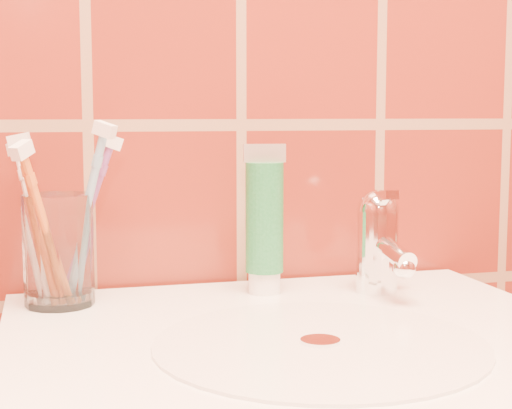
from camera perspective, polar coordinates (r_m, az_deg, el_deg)
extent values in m
cylinder|color=silver|center=(0.71, 4.70, -10.05)|extent=(0.30, 0.30, 0.00)
cylinder|color=white|center=(0.71, 4.70, -9.89)|extent=(0.04, 0.04, 0.00)
cylinder|color=white|center=(0.87, -14.16, -3.23)|extent=(0.10, 0.10, 0.12)
cylinder|color=white|center=(0.91, 0.62, -5.68)|extent=(0.04, 0.04, 0.03)
cylinder|color=#196933|center=(0.89, 0.62, -0.94)|extent=(0.04, 0.04, 0.13)
cube|color=beige|center=(0.89, 0.63, 3.75)|extent=(0.05, 0.01, 0.02)
cylinder|color=white|center=(0.92, 8.79, -3.38)|extent=(0.05, 0.05, 0.09)
sphere|color=white|center=(0.91, 8.84, -0.43)|extent=(0.05, 0.05, 0.05)
cylinder|color=white|center=(0.88, 9.80, -3.31)|extent=(0.02, 0.09, 0.03)
cube|color=white|center=(0.90, 9.17, 0.62)|extent=(0.02, 0.06, 0.01)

